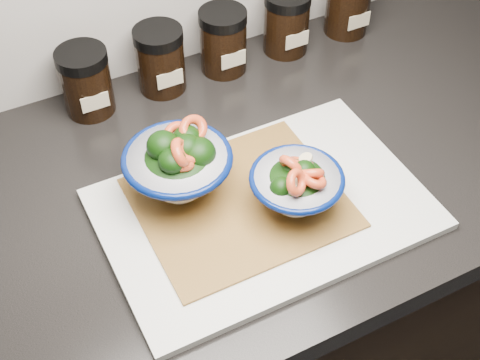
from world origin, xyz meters
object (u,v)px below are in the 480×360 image
cutting_board (263,209)px  spice_jar_e (348,4)px  bowl_right (296,186)px  spice_jar_a (86,81)px  spice_jar_d (286,22)px  bowl_left (179,165)px  spice_jar_c (223,41)px  spice_jar_b (160,59)px

cutting_board → spice_jar_e: bearing=42.9°
spice_jar_e → bowl_right: bearing=-132.1°
spice_jar_a → spice_jar_d: 0.37m
spice_jar_d → cutting_board: bearing=-124.2°
cutting_board → bowl_left: bowl_left is taller
cutting_board → bowl_left: size_ratio=2.92×
spice_jar_d → spice_jar_c: bearing=180.0°
bowl_left → bowl_right: bearing=-37.5°
cutting_board → spice_jar_e: 0.48m
bowl_left → spice_jar_a: 0.25m
bowl_right → spice_jar_d: bowl_right is taller
cutting_board → bowl_right: bowl_right is taller
spice_jar_b → spice_jar_c: (0.12, 0.00, 0.00)m
bowl_right → spice_jar_c: (0.06, 0.35, 0.00)m
spice_jar_b → spice_jar_d: bearing=0.0°
spice_jar_b → spice_jar_d: 0.24m
bowl_left → cutting_board: bearing=-40.2°
spice_jar_d → spice_jar_e: same height
spice_jar_c → spice_jar_e: (0.25, 0.00, 0.00)m
spice_jar_c → spice_jar_e: 0.25m
spice_jar_a → spice_jar_c: bearing=0.0°
spice_jar_c → spice_jar_d: size_ratio=1.00×
bowl_left → spice_jar_c: bowl_left is taller
spice_jar_c → spice_jar_d: same height
spice_jar_d → spice_jar_b: bearing=180.0°
bowl_left → bowl_right: (0.13, -0.10, -0.01)m
cutting_board → spice_jar_c: bearing=73.3°
bowl_right → spice_jar_a: bowl_right is taller
cutting_board → spice_jar_c: (0.10, 0.33, 0.05)m
spice_jar_d → spice_jar_e: (0.13, 0.00, 0.00)m
bowl_right → spice_jar_e: size_ratio=1.15×
bowl_left → spice_jar_b: bowl_left is taller
spice_jar_b → spice_jar_e: same height
spice_jar_c → cutting_board: bearing=-106.7°
spice_jar_a → spice_jar_d: same height
spice_jar_b → spice_jar_c: size_ratio=1.00×
bowl_right → cutting_board: bearing=150.2°
cutting_board → spice_jar_d: spice_jar_d is taller
bowl_left → bowl_right: 0.16m
cutting_board → bowl_right: 0.07m
spice_jar_b → bowl_right: bearing=-80.9°
spice_jar_e → spice_jar_d: bearing=180.0°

